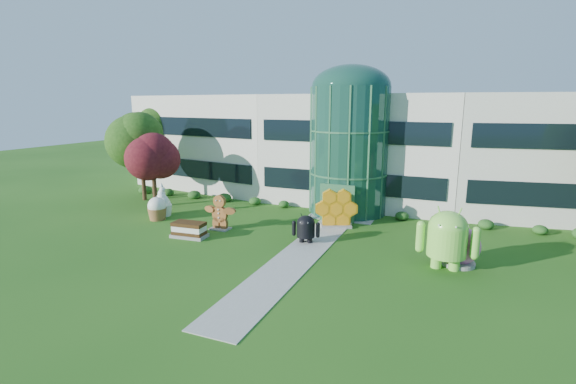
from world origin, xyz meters
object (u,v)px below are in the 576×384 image
at_px(android_green, 447,235).
at_px(android_black, 306,227).
at_px(gingerbread, 220,212).
at_px(donut, 460,245).

relative_size(android_green, android_black, 1.77).
xyz_separation_m(android_green, gingerbread, (-14.71, 1.43, -0.61)).
bearing_deg(donut, android_black, -176.53).
height_order(android_green, gingerbread, android_green).
bearing_deg(android_black, gingerbread, 167.83).
xyz_separation_m(android_green, android_black, (-8.24, 1.02, -0.80)).
bearing_deg(donut, gingerbread, -177.46).
bearing_deg(gingerbread, donut, -1.74).
relative_size(donut, gingerbread, 0.84).
distance_m(android_green, android_black, 8.34).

